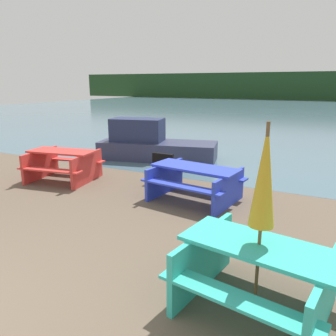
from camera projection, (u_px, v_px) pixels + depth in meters
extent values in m
cube|color=slate|center=(292.00, 110.00, 30.22)|extent=(60.00, 50.00, 0.00)
cube|color=#1E3D1E|center=(311.00, 86.00, 46.96)|extent=(80.00, 1.60, 4.00)
cube|color=#33B7A8|center=(259.00, 246.00, 3.43)|extent=(1.70, 0.94, 0.04)
cube|color=#33B7A8|center=(235.00, 299.00, 3.08)|extent=(1.64, 0.53, 0.04)
cube|color=#33B7A8|center=(274.00, 252.00, 3.94)|extent=(1.64, 0.53, 0.04)
cube|color=#33B7A8|center=(203.00, 260.00, 3.91)|extent=(0.28, 1.37, 0.73)
cube|color=#33B7A8|center=(323.00, 302.00, 3.15)|extent=(0.28, 1.37, 0.73)
cube|color=red|center=(62.00, 151.00, 8.21)|extent=(1.75, 0.97, 0.04)
cube|color=red|center=(49.00, 170.00, 7.79)|extent=(1.68, 0.55, 0.04)
cube|color=red|center=(75.00, 160.00, 8.80)|extent=(1.68, 0.55, 0.04)
cube|color=red|center=(41.00, 164.00, 8.51)|extent=(0.30, 1.37, 0.73)
cube|color=red|center=(87.00, 168.00, 8.11)|extent=(0.30, 1.37, 0.73)
cube|color=blue|center=(195.00, 168.00, 6.81)|extent=(1.89, 0.92, 0.04)
cube|color=blue|center=(181.00, 186.00, 6.43)|extent=(1.84, 0.51, 0.04)
cube|color=blue|center=(207.00, 174.00, 7.31)|extent=(1.84, 0.51, 0.04)
cube|color=blue|center=(165.00, 178.00, 7.32)|extent=(0.24, 1.38, 0.69)
cube|color=blue|center=(229.00, 191.00, 6.48)|extent=(0.24, 1.38, 0.69)
cylinder|color=brown|center=(261.00, 222.00, 3.37)|extent=(0.04, 0.04, 2.06)
cone|color=gold|center=(264.00, 176.00, 3.24)|extent=(0.26, 0.26, 1.07)
cube|color=#333856|center=(158.00, 150.00, 10.65)|extent=(3.96, 2.14, 0.58)
cube|color=navy|center=(138.00, 130.00, 10.64)|extent=(1.82, 1.27, 0.73)
cube|color=black|center=(163.00, 168.00, 8.06)|extent=(0.55, 0.08, 0.75)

